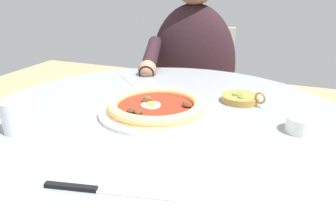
# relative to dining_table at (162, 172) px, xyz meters

# --- Properties ---
(dining_table) EXTENTS (1.00, 1.00, 0.76)m
(dining_table) POSITION_rel_dining_table_xyz_m (0.00, 0.00, 0.00)
(dining_table) COLOR gray
(dining_table) RESTS_ON ground
(pizza_on_plate) EXTENTS (0.30, 0.30, 0.04)m
(pizza_on_plate) POSITION_rel_dining_table_xyz_m (-0.02, 0.01, 0.19)
(pizza_on_plate) COLOR white
(pizza_on_plate) RESTS_ON dining_table
(water_glass) EXTENTS (0.07, 0.07, 0.08)m
(water_glass) POSITION_rel_dining_table_xyz_m (-0.27, -0.20, 0.21)
(water_glass) COLOR silver
(water_glass) RESTS_ON dining_table
(steak_knife) EXTENTS (0.22, 0.06, 0.01)m
(steak_knife) POSITION_rel_dining_table_xyz_m (0.01, -0.34, 0.18)
(steak_knife) COLOR silver
(steak_knife) RESTS_ON dining_table
(ramekin_capers) EXTENTS (0.07, 0.07, 0.04)m
(ramekin_capers) POSITION_rel_dining_table_xyz_m (0.34, 0.03, 0.19)
(ramekin_capers) COLOR white
(ramekin_capers) RESTS_ON dining_table
(olive_pan) EXTENTS (0.13, 0.11, 0.04)m
(olive_pan) POSITION_rel_dining_table_xyz_m (0.17, 0.18, 0.18)
(olive_pan) COLOR olive
(olive_pan) RESTS_ON dining_table
(fork_utensil) EXTENTS (0.13, 0.13, 0.00)m
(fork_utensil) POSITION_rel_dining_table_xyz_m (-0.24, 0.26, 0.17)
(fork_utensil) COLOR #BCBCC1
(fork_utensil) RESTS_ON dining_table
(diner_person) EXTENTS (0.41, 0.54, 1.18)m
(diner_person) POSITION_rel_dining_table_xyz_m (-0.12, 0.67, -0.06)
(diner_person) COLOR #282833
(diner_person) RESTS_ON ground
(cafe_chair_diner) EXTENTS (0.47, 0.47, 0.86)m
(cafe_chair_diner) POSITION_rel_dining_table_xyz_m (-0.15, 0.81, -0.06)
(cafe_chair_diner) COLOR beige
(cafe_chair_diner) RESTS_ON ground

